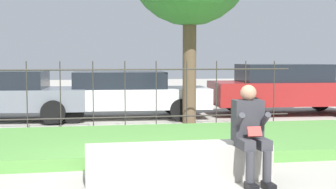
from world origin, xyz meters
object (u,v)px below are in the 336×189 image
Objects in this scene: person_seated_reader at (250,129)px; car_parked_right at (287,88)px; stone_bench at (178,164)px; car_parked_center at (124,93)px; car_parked_left at (7,94)px.

person_seated_reader is 0.28× the size of car_parked_right.
car_parked_right is at bearing 55.57° from stone_bench.
person_seated_reader is 6.95m from car_parked_center.
car_parked_left reaches higher than stone_bench.
person_seated_reader is 7.82m from car_parked_right.
car_parked_right reaches higher than person_seated_reader.
car_parked_left is (-3.20, 6.53, 0.48)m from stone_bench.
car_parked_center is at bearing 4.28° from car_parked_left.
stone_bench is 6.57m from car_parked_center.
car_parked_left is 7.72m from car_parked_right.
stone_bench is at bearing -59.99° from car_parked_left.
car_parked_right is at bearing 62.26° from person_seated_reader.
stone_bench is 0.55× the size of car_parked_center.
stone_bench is at bearing 159.93° from person_seated_reader.
person_seated_reader is at bearing -55.30° from car_parked_left.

